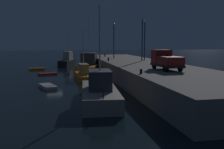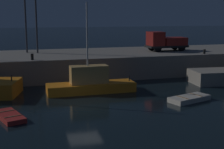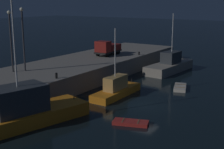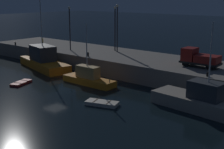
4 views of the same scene
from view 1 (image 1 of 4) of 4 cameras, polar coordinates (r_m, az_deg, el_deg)
The scene contains 17 objects.
ground_plane at distance 41.41m, azimuth -12.89°, elevation -0.90°, with size 320.00×320.00×0.00m, color black.
pier_quay at distance 43.18m, azimuth 5.92°, elevation 1.21°, with size 56.53×10.73×2.46m.
fishing_trawler_red at distance 39.94m, azimuth -6.42°, elevation 0.16°, with size 7.87×2.26×7.94m.
fishing_boat_blue at distance 52.27m, azimuth -5.18°, elevation 2.33°, with size 12.70×6.61×11.33m.
fishing_boat_white at distance 24.28m, azimuth -2.84°, elevation -3.90°, with size 10.61×4.15×9.04m.
fishing_boat_grey at distance 64.89m, azimuth -10.02°, elevation 3.11°, with size 9.04×4.76×7.81m.
dinghy_orange_near at distance 32.98m, azimuth -14.31°, elevation -2.62°, with size 3.79×2.49×0.44m.
rowboat_white_mid at distance 46.72m, azimuth -14.33°, elevation 0.16°, with size 2.23×3.43×0.36m.
dinghy_red_small at distance 55.70m, azimuth -16.62°, elevation 1.21°, with size 1.60×3.30×0.43m.
lamp_post_west at distance 51.89m, azimuth 0.42°, elevation 8.36°, with size 0.44×0.44×7.30m.
lamp_post_east at distance 47.12m, azimuth 7.38°, elevation 8.46°, with size 0.44×0.44×7.36m.
lamp_post_central at distance 45.74m, azimuth 6.83°, elevation 8.73°, with size 0.44×0.44×7.70m.
utility_truck at distance 30.76m, azimuth 12.08°, elevation 3.18°, with size 5.14×2.31×2.38m.
dockworker at distance 58.27m, azimuth -1.62°, elevation 4.90°, with size 0.42×0.42×1.64m.
bollard_west at distance 45.16m, azimuth -0.81°, elevation 3.47°, with size 0.28×0.28×0.63m, color black.
bollard_central at distance 26.58m, azimuth 6.58°, elevation 0.72°, with size 0.28×0.28×0.51m, color black.
bollard_east at distance 63.58m, azimuth -4.28°, elevation 4.49°, with size 0.28×0.28×0.58m, color black.
Camera 1 is at (41.00, 1.19, 5.66)m, focal length 40.48 mm.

